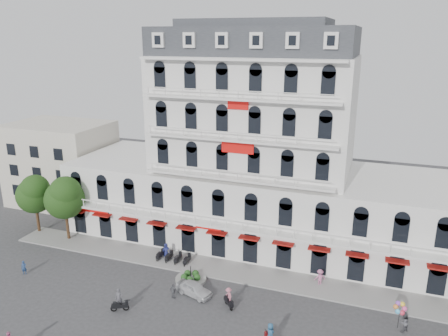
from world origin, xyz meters
TOP-DOWN VIEW (x-y plane):
  - ground at (0.00, 0.00)m, footprint 120.00×120.00m
  - sidewalk at (0.00, 9.00)m, footprint 53.00×4.00m
  - main_building at (0.00, 18.00)m, footprint 45.00×15.00m
  - flank_building_west at (-30.00, 20.00)m, footprint 14.00×10.00m
  - traffic_island at (-3.00, 6.00)m, footprint 3.20×3.20m
  - parked_scooter_row at (-6.35, 8.80)m, footprint 4.40×1.80m
  - tree_west_outer at (-25.95, 9.98)m, footprint 4.50×4.48m
  - tree_west_inner at (-20.95, 9.48)m, footprint 4.76×4.76m
  - parked_car at (-1.65, 3.70)m, footprint 4.09×2.56m
  - rider_west at (-6.95, -1.01)m, footprint 1.56×1.01m
  - rider_east at (7.11, -1.13)m, footprint 1.22×1.39m
  - rider_center at (2.18, 2.90)m, footprint 1.28×1.33m
  - pedestrian_left at (-7.60, 9.50)m, footprint 0.99×0.91m
  - pedestrian_mid at (-3.25, 2.47)m, footprint 0.96×0.56m
  - pedestrian_right at (9.58, 9.50)m, footprint 1.30×1.06m
  - pedestrian_far at (-20.00, 1.16)m, footprint 0.65×0.55m
  - balloon_vendor at (17.13, 4.77)m, footprint 1.53×1.38m

SIDE VIEW (x-z plane):
  - ground at x=0.00m, z-range 0.00..0.00m
  - parked_scooter_row at x=-6.35m, z-range -0.55..0.55m
  - sidewalk at x=0.00m, z-range 0.00..0.16m
  - traffic_island at x=-3.00m, z-range -0.54..1.06m
  - parked_car at x=-1.65m, z-range 0.00..1.30m
  - pedestrian_far at x=-20.00m, z-range 0.00..1.50m
  - pedestrian_mid at x=-3.25m, z-range 0.00..1.54m
  - pedestrian_left at x=-7.60m, z-range 0.00..1.70m
  - pedestrian_right at x=9.58m, z-range 0.00..1.76m
  - rider_center at x=2.18m, z-range 0.04..2.06m
  - rider_west at x=-6.95m, z-range -0.09..2.20m
  - rider_east at x=7.11m, z-range 0.01..2.26m
  - balloon_vendor at x=17.13m, z-range 0.03..2.48m
  - tree_west_outer at x=-25.95m, z-range 1.47..9.23m
  - tree_west_inner at x=-20.95m, z-range 1.56..9.81m
  - flank_building_west at x=-30.00m, z-range 0.00..12.00m
  - main_building at x=0.00m, z-range -2.94..22.86m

